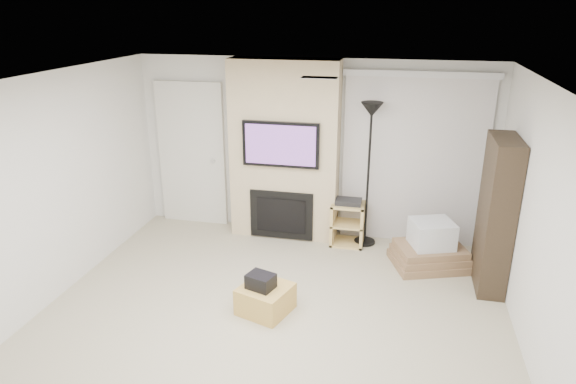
% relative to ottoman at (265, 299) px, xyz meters
% --- Properties ---
extents(floor, '(5.00, 5.50, 0.00)m').
position_rel_ottoman_xyz_m(floor, '(0.10, -0.51, -0.15)').
color(floor, '#B7AD90').
rests_on(floor, ground).
extents(ceiling, '(5.00, 5.50, 0.00)m').
position_rel_ottoman_xyz_m(ceiling, '(0.10, -0.51, 2.35)').
color(ceiling, white).
rests_on(ceiling, wall_back).
extents(wall_back, '(5.00, 0.00, 2.50)m').
position_rel_ottoman_xyz_m(wall_back, '(0.10, 2.24, 1.10)').
color(wall_back, silver).
rests_on(wall_back, ground).
extents(wall_left, '(0.00, 5.50, 2.50)m').
position_rel_ottoman_xyz_m(wall_left, '(-2.40, -0.51, 1.10)').
color(wall_left, silver).
rests_on(wall_left, ground).
extents(wall_right, '(0.00, 5.50, 2.50)m').
position_rel_ottoman_xyz_m(wall_right, '(2.60, -0.51, 1.10)').
color(wall_right, silver).
rests_on(wall_right, ground).
extents(hvac_vent, '(0.35, 0.18, 0.01)m').
position_rel_ottoman_xyz_m(hvac_vent, '(0.50, 0.29, 2.35)').
color(hvac_vent, silver).
rests_on(hvac_vent, ceiling).
extents(ottoman, '(0.63, 0.63, 0.30)m').
position_rel_ottoman_xyz_m(ottoman, '(0.00, 0.00, 0.00)').
color(ottoman, gold).
rests_on(ottoman, floor).
extents(black_bag, '(0.34, 0.30, 0.16)m').
position_rel_ottoman_xyz_m(black_bag, '(-0.04, -0.03, 0.23)').
color(black_bag, black).
rests_on(black_bag, ottoman).
extents(fireplace_wall, '(1.50, 0.47, 2.50)m').
position_rel_ottoman_xyz_m(fireplace_wall, '(-0.25, 2.03, 1.09)').
color(fireplace_wall, beige).
rests_on(fireplace_wall, floor).
extents(entry_door, '(1.02, 0.11, 2.14)m').
position_rel_ottoman_xyz_m(entry_door, '(-1.70, 2.20, 0.90)').
color(entry_door, silver).
rests_on(entry_door, floor).
extents(vertical_blinds, '(1.98, 0.10, 2.37)m').
position_rel_ottoman_xyz_m(vertical_blinds, '(1.50, 2.19, 1.12)').
color(vertical_blinds, silver).
rests_on(vertical_blinds, floor).
extents(floor_lamp, '(0.29, 0.29, 1.99)m').
position_rel_ottoman_xyz_m(floor_lamp, '(0.92, 1.97, 1.41)').
color(floor_lamp, black).
rests_on(floor_lamp, floor).
extents(av_stand, '(0.45, 0.38, 0.66)m').
position_rel_ottoman_xyz_m(av_stand, '(0.68, 1.89, 0.20)').
color(av_stand, '#E3C071').
rests_on(av_stand, floor).
extents(box_stack, '(1.09, 0.95, 0.61)m').
position_rel_ottoman_xyz_m(box_stack, '(1.78, 1.48, 0.08)').
color(box_stack, '#8C6A4A').
rests_on(box_stack, floor).
extents(bookshelf, '(0.30, 0.80, 1.80)m').
position_rel_ottoman_xyz_m(bookshelf, '(2.44, 1.14, 0.75)').
color(bookshelf, black).
rests_on(bookshelf, floor).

